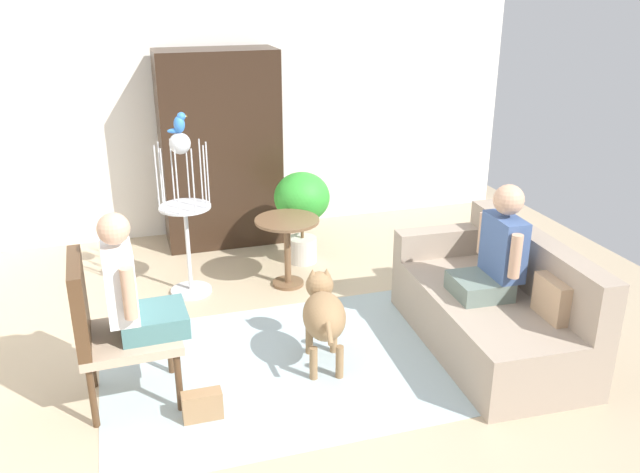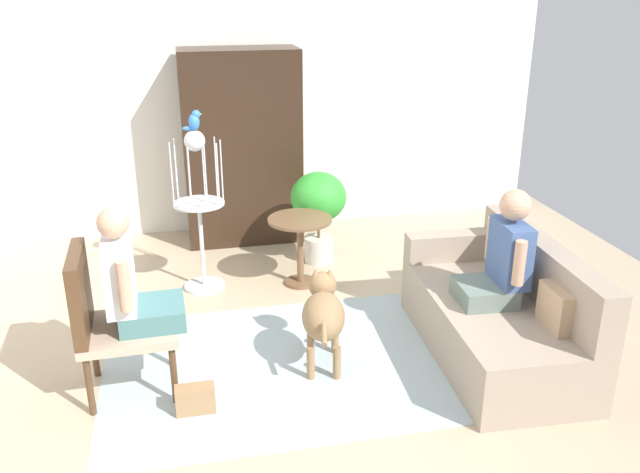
{
  "view_description": "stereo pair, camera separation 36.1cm",
  "coord_description": "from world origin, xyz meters",
  "px_view_note": "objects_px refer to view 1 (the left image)",
  "views": [
    {
      "loc": [
        -1.09,
        -3.92,
        2.59
      ],
      "look_at": [
        0.15,
        0.07,
        0.97
      ],
      "focal_mm": 37.25,
      "sensor_mm": 36.0,
      "label": 1
    },
    {
      "loc": [
        -0.74,
        -4.01,
        2.59
      ],
      "look_at": [
        0.15,
        0.07,
        0.97
      ],
      "focal_mm": 37.25,
      "sensor_mm": 36.0,
      "label": 2
    }
  ],
  "objects_px": {
    "armchair": "(105,323)",
    "parrot": "(179,123)",
    "bird_cage_stand": "(185,209)",
    "person_on_couch": "(496,252)",
    "person_on_armchair": "(131,289)",
    "round_end_table": "(287,238)",
    "dog": "(323,312)",
    "handbag": "(202,406)",
    "couch": "(493,307)",
    "armoire_cabinet": "(220,149)",
    "potted_plant": "(302,204)"
  },
  "relations": [
    {
      "from": "potted_plant",
      "to": "handbag",
      "type": "distance_m",
      "value": 2.61
    },
    {
      "from": "person_on_couch",
      "to": "potted_plant",
      "type": "distance_m",
      "value": 2.16
    },
    {
      "from": "couch",
      "to": "parrot",
      "type": "xyz_separation_m",
      "value": [
        -2.05,
        1.57,
        1.2
      ]
    },
    {
      "from": "person_on_armchair",
      "to": "round_end_table",
      "type": "bearing_deg",
      "value": 45.6
    },
    {
      "from": "dog",
      "to": "armoire_cabinet",
      "type": "xyz_separation_m",
      "value": [
        -0.27,
        2.6,
        0.59
      ]
    },
    {
      "from": "parrot",
      "to": "handbag",
      "type": "bearing_deg",
      "value": -94.99
    },
    {
      "from": "armchair",
      "to": "armoire_cabinet",
      "type": "relative_size",
      "value": 0.52
    },
    {
      "from": "armchair",
      "to": "bird_cage_stand",
      "type": "xyz_separation_m",
      "value": [
        0.68,
        1.5,
        0.19
      ]
    },
    {
      "from": "bird_cage_stand",
      "to": "person_on_couch",
      "type": "bearing_deg",
      "value": -38.3
    },
    {
      "from": "potted_plant",
      "to": "armoire_cabinet",
      "type": "height_order",
      "value": "armoire_cabinet"
    },
    {
      "from": "armoire_cabinet",
      "to": "handbag",
      "type": "relative_size",
      "value": 7.87
    },
    {
      "from": "person_on_armchair",
      "to": "dog",
      "type": "height_order",
      "value": "person_on_armchair"
    },
    {
      "from": "round_end_table",
      "to": "dog",
      "type": "xyz_separation_m",
      "value": [
        -0.09,
        -1.33,
        -0.05
      ]
    },
    {
      "from": "person_on_couch",
      "to": "round_end_table",
      "type": "distance_m",
      "value": 1.92
    },
    {
      "from": "round_end_table",
      "to": "bird_cage_stand",
      "type": "height_order",
      "value": "bird_cage_stand"
    },
    {
      "from": "person_on_couch",
      "to": "handbag",
      "type": "bearing_deg",
      "value": -173.34
    },
    {
      "from": "round_end_table",
      "to": "bird_cage_stand",
      "type": "xyz_separation_m",
      "value": [
        -0.86,
        0.1,
        0.33
      ]
    },
    {
      "from": "bird_cage_stand",
      "to": "armoire_cabinet",
      "type": "xyz_separation_m",
      "value": [
        0.5,
        1.17,
        0.21
      ]
    },
    {
      "from": "couch",
      "to": "armchair",
      "type": "relative_size",
      "value": 1.74
    },
    {
      "from": "bird_cage_stand",
      "to": "parrot",
      "type": "bearing_deg",
      "value": -0.0
    },
    {
      "from": "bird_cage_stand",
      "to": "handbag",
      "type": "bearing_deg",
      "value": -94.76
    },
    {
      "from": "dog",
      "to": "potted_plant",
      "type": "distance_m",
      "value": 1.85
    },
    {
      "from": "couch",
      "to": "person_on_couch",
      "type": "bearing_deg",
      "value": -147.08
    },
    {
      "from": "armchair",
      "to": "dog",
      "type": "height_order",
      "value": "armchair"
    },
    {
      "from": "round_end_table",
      "to": "couch",
      "type": "bearing_deg",
      "value": -50.64
    },
    {
      "from": "armchair",
      "to": "round_end_table",
      "type": "distance_m",
      "value": 2.08
    },
    {
      "from": "person_on_couch",
      "to": "armoire_cabinet",
      "type": "height_order",
      "value": "armoire_cabinet"
    },
    {
      "from": "handbag",
      "to": "potted_plant",
      "type": "bearing_deg",
      "value": 59.94
    },
    {
      "from": "person_on_couch",
      "to": "person_on_armchair",
      "type": "distance_m",
      "value": 2.53
    },
    {
      "from": "round_end_table",
      "to": "bird_cage_stand",
      "type": "relative_size",
      "value": 0.44
    },
    {
      "from": "dog",
      "to": "armoire_cabinet",
      "type": "distance_m",
      "value": 2.68
    },
    {
      "from": "person_on_armchair",
      "to": "dog",
      "type": "relative_size",
      "value": 1.01
    },
    {
      "from": "armoire_cabinet",
      "to": "round_end_table",
      "type": "bearing_deg",
      "value": -74.18
    },
    {
      "from": "handbag",
      "to": "bird_cage_stand",
      "type": "bearing_deg",
      "value": 85.24
    },
    {
      "from": "armchair",
      "to": "potted_plant",
      "type": "relative_size",
      "value": 1.14
    },
    {
      "from": "armchair",
      "to": "person_on_couch",
      "type": "relative_size",
      "value": 1.24
    },
    {
      "from": "dog",
      "to": "bird_cage_stand",
      "type": "xyz_separation_m",
      "value": [
        -0.77,
        1.44,
        0.38
      ]
    },
    {
      "from": "armoire_cabinet",
      "to": "parrot",
      "type": "bearing_deg",
      "value": -112.83
    },
    {
      "from": "round_end_table",
      "to": "handbag",
      "type": "distance_m",
      "value": 2.05
    },
    {
      "from": "armoire_cabinet",
      "to": "person_on_couch",
      "type": "bearing_deg",
      "value": -61.14
    },
    {
      "from": "armchair",
      "to": "parrot",
      "type": "xyz_separation_m",
      "value": [
        0.69,
        1.5,
        0.92
      ]
    },
    {
      "from": "dog",
      "to": "parrot",
      "type": "xyz_separation_m",
      "value": [
        -0.77,
        1.44,
        1.11
      ]
    },
    {
      "from": "couch",
      "to": "person_on_couch",
      "type": "height_order",
      "value": "person_on_couch"
    },
    {
      "from": "armoire_cabinet",
      "to": "dog",
      "type": "bearing_deg",
      "value": -84.0
    },
    {
      "from": "handbag",
      "to": "parrot",
      "type": "bearing_deg",
      "value": 85.01
    },
    {
      "from": "couch",
      "to": "bird_cage_stand",
      "type": "xyz_separation_m",
      "value": [
        -2.06,
        1.57,
        0.47
      ]
    },
    {
      "from": "parrot",
      "to": "armoire_cabinet",
      "type": "bearing_deg",
      "value": 67.17
    },
    {
      "from": "couch",
      "to": "armchair",
      "type": "xyz_separation_m",
      "value": [
        -2.74,
        0.07,
        0.28
      ]
    },
    {
      "from": "person_on_couch",
      "to": "parrot",
      "type": "xyz_separation_m",
      "value": [
        -2.01,
        1.6,
        0.74
      ]
    },
    {
      "from": "bird_cage_stand",
      "to": "handbag",
      "type": "distance_m",
      "value": 1.98
    }
  ]
}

